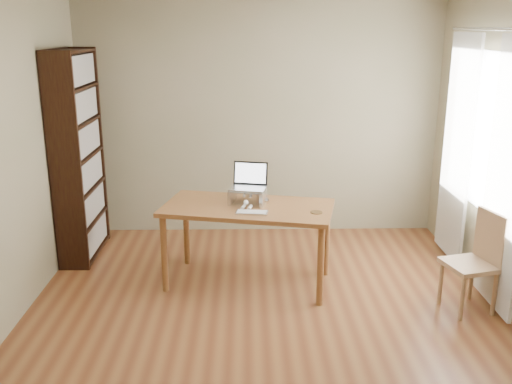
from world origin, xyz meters
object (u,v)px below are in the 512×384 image
(laptop, at_px, (248,182))
(chair, at_px, (478,259))
(bookshelf, at_px, (78,156))
(cat, at_px, (250,196))
(desk, at_px, (248,215))
(keyboard, at_px, (252,212))

(laptop, height_order, chair, laptop)
(bookshelf, bearing_deg, chair, -19.98)
(chair, bearing_deg, laptop, 144.93)
(cat, bearing_deg, laptop, 147.06)
(cat, bearing_deg, desk, -89.62)
(cat, bearing_deg, bookshelf, 172.67)
(bookshelf, height_order, laptop, bookshelf)
(keyboard, bearing_deg, laptop, 103.45)
(desk, bearing_deg, chair, -4.19)
(laptop, distance_m, chair, 2.08)
(bookshelf, height_order, chair, bookshelf)
(keyboard, distance_m, chair, 1.92)
(desk, height_order, keyboard, keyboard)
(keyboard, bearing_deg, cat, 99.65)
(cat, height_order, chair, cat)
(chair, bearing_deg, keyboard, 154.72)
(laptop, xyz_separation_m, cat, (0.02, -0.03, -0.13))
(desk, distance_m, keyboard, 0.24)
(desk, distance_m, chair, 1.99)
(bookshelf, height_order, cat, bookshelf)
(laptop, bearing_deg, keyboard, -72.11)
(bookshelf, relative_size, keyboard, 7.28)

